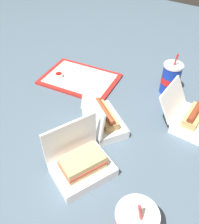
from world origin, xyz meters
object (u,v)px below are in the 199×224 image
at_px(ketchup_cup, 59,75).
at_px(clamshell_sandwich_right, 81,165).
at_px(soda_cup_front, 171,79).
at_px(clamshell_hotdog_back, 104,119).
at_px(plastic_fork, 84,73).
at_px(food_tray, 80,79).
at_px(clamshell_hotdog_corner, 190,118).

distance_m(ketchup_cup, clamshell_sandwich_right, 0.58).
bearing_deg(soda_cup_front, clamshell_hotdog_back, -108.49).
bearing_deg(clamshell_sandwich_right, plastic_fork, 126.54).
xyz_separation_m(food_tray, clamshell_sandwich_right, (0.35, -0.43, 0.04)).
bearing_deg(soda_cup_front, ketchup_cup, -155.91).
xyz_separation_m(ketchup_cup, clamshell_sandwich_right, (0.43, -0.38, 0.02)).
distance_m(ketchup_cup, plastic_fork, 0.13).
bearing_deg(plastic_fork, clamshell_sandwich_right, -79.94).
xyz_separation_m(clamshell_hotdog_back, soda_cup_front, (0.12, 0.37, 0.03)).
distance_m(clamshell_hotdog_corner, soda_cup_front, 0.23).
bearing_deg(food_tray, clamshell_hotdog_corner, 0.05).
height_order(ketchup_cup, clamshell_sandwich_right, clamshell_sandwich_right).
bearing_deg(clamshell_sandwich_right, clamshell_hotdog_corner, 62.92).
xyz_separation_m(food_tray, clamshell_hotdog_corner, (0.57, 0.00, 0.03)).
bearing_deg(plastic_fork, soda_cup_front, -10.02).
xyz_separation_m(clamshell_sandwich_right, clamshell_hotdog_back, (-0.06, 0.23, -0.00)).
bearing_deg(clamshell_hotdog_corner, soda_cup_front, 134.07).
height_order(ketchup_cup, clamshell_hotdog_back, clamshell_hotdog_back).
relative_size(ketchup_cup, soda_cup_front, 0.19).
relative_size(food_tray, soda_cup_front, 1.91).
bearing_deg(food_tray, plastic_fork, 100.02).
relative_size(food_tray, clamshell_sandwich_right, 1.68).
bearing_deg(clamshell_hotdog_back, ketchup_cup, 158.14).
height_order(clamshell_hotdog_back, soda_cup_front, soda_cup_front).
relative_size(ketchup_cup, clamshell_hotdog_back, 0.16).
bearing_deg(clamshell_sandwich_right, soda_cup_front, 84.01).
bearing_deg(clamshell_sandwich_right, food_tray, 128.52).
xyz_separation_m(clamshell_hotdog_corner, soda_cup_front, (-0.16, 0.16, 0.04)).
xyz_separation_m(ketchup_cup, clamshell_hotdog_back, (0.37, -0.15, 0.01)).
bearing_deg(soda_cup_front, plastic_fork, -163.54).
height_order(plastic_fork, clamshell_hotdog_back, clamshell_hotdog_back).
relative_size(clamshell_hotdog_corner, soda_cup_front, 0.92).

